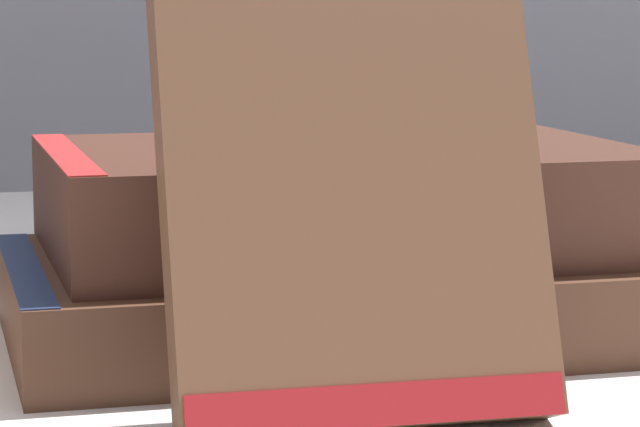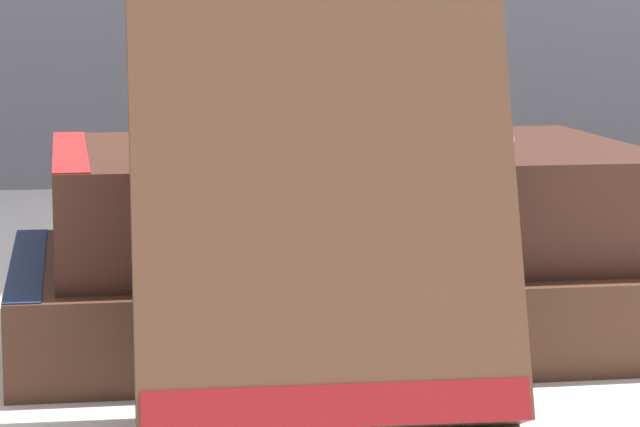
{
  "view_description": "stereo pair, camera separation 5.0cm",
  "coord_description": "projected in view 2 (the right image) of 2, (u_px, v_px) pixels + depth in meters",
  "views": [
    {
      "loc": [
        -0.11,
        -0.49,
        0.13
      ],
      "look_at": [
        0.01,
        0.03,
        0.05
      ],
      "focal_mm": 85.0,
      "sensor_mm": 36.0,
      "label": 1
    },
    {
      "loc": [
        -0.06,
        -0.5,
        0.13
      ],
      "look_at": [
        0.01,
        0.03,
        0.05
      ],
      "focal_mm": 85.0,
      "sensor_mm": 36.0,
      "label": 2
    }
  ],
  "objects": [
    {
      "name": "book_flat_top",
      "position": [
        332.0,
        199.0,
        0.56
      ],
      "size": [
        0.22,
        0.15,
        0.04
      ],
      "rotation": [
        0.0,
        0.0,
        0.03
      ],
      "color": "#422319",
      "rests_on": "book_flat_bottom"
    },
    {
      "name": "ground_plane",
      "position": [
        297.0,
        366.0,
        0.51
      ],
      "size": [
        3.0,
        3.0,
        0.0
      ],
      "primitive_type": "plane",
      "color": "silver"
    },
    {
      "name": "pocket_watch",
      "position": [
        452.0,
        139.0,
        0.55
      ],
      "size": [
        0.05,
        0.05,
        0.01
      ],
      "color": "silver",
      "rests_on": "book_flat_top"
    },
    {
      "name": "book_flat_bottom",
      "position": [
        320.0,
        297.0,
        0.55
      ],
      "size": [
        0.24,
        0.15,
        0.03
      ],
      "rotation": [
        0.0,
        0.0,
        0.02
      ],
      "color": "#4C2D1E",
      "rests_on": "ground_plane"
    },
    {
      "name": "book_leaning_front",
      "position": [
        322.0,
        203.0,
        0.44
      ],
      "size": [
        0.11,
        0.07,
        0.14
      ],
      "rotation": [
        -0.36,
        0.0,
        0.0
      ],
      "color": "brown",
      "rests_on": "ground_plane"
    }
  ]
}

